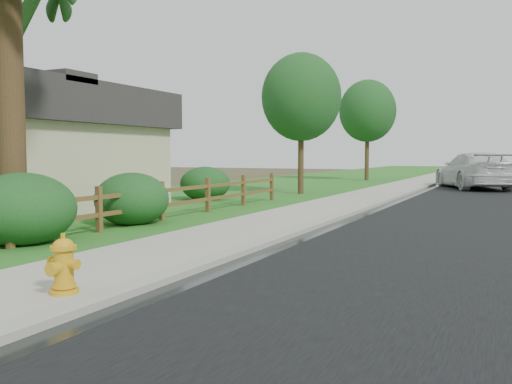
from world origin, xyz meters
The scene contains 18 objects.
ground centered at (0.00, 0.00, 0.00)m, with size 120.00×120.00×0.00m, color #3D3521.
road centered at (4.60, 35.00, 0.01)m, with size 8.00×90.00×0.02m, color black.
curb centered at (0.40, 35.00, 0.06)m, with size 0.40×90.00×0.12m, color gray.
wet_gutter centered at (0.75, 35.00, 0.02)m, with size 0.50×90.00×0.00m, color black.
sidewalk centered at (-0.90, 35.00, 0.05)m, with size 2.20×90.00×0.10m, color #ADA697.
grass_strip centered at (-2.80, 35.00, 0.03)m, with size 1.60×90.00×0.06m, color #1B601E.
lawn_near centered at (-8.00, 35.00, 0.02)m, with size 9.00×90.00×0.04m, color #1B601E.
ranch_fence centered at (-3.60, 6.40, 0.62)m, with size 0.12×16.92×1.10m.
fire_hydrant centered at (-0.10, 0.66, 0.45)m, with size 0.48×0.39×0.75m.
white_suv centered at (2.87, 26.36, 0.96)m, with size 2.63×6.47×1.88m, color silver.
dark_car_mid centered at (4.64, 36.67, 0.69)m, with size 1.57×3.91×1.33m, color black.
dark_car_far centered at (2.00, 43.24, 0.79)m, with size 1.62×4.65×1.53m, color black.
boulder centered at (-6.00, 5.03, 0.41)m, with size 1.22×0.91×0.81m, color brown.
shrub_b centered at (-3.90, 3.35, 0.73)m, with size 2.09×2.09×1.47m, color #163E19.
shrub_c centered at (-3.90, 6.74, 0.68)m, with size 1.88×1.88×1.36m, color #163E19.
shrub_d centered at (-6.11, 14.00, 0.67)m, with size 1.97×1.97×1.34m, color #163E19.
tree_near_left centered at (-3.90, 18.69, 4.36)m, with size 3.58×3.58×6.34m.
tree_mid_left centered at (-4.41, 32.65, 4.76)m, with size 3.86×3.86×6.90m.
Camera 1 is at (4.91, -4.24, 1.82)m, focal length 38.00 mm.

